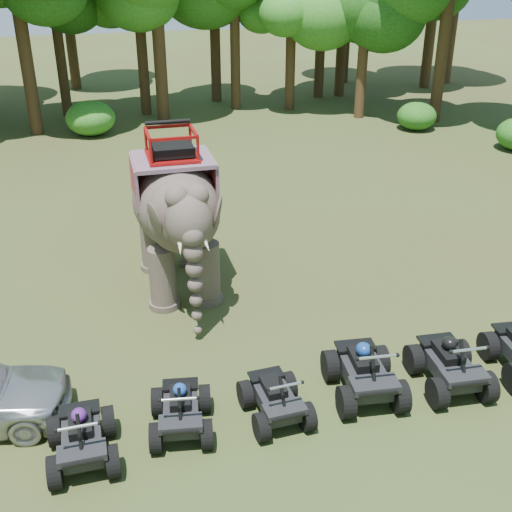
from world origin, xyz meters
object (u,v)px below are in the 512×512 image
object	(u,v)px
atv_4	(451,359)
atv_3	(365,366)
atv_2	(276,393)
atv_1	(180,405)
elephant	(176,210)
atv_0	(81,432)

from	to	relation	value
atv_4	atv_3	bearing A→B (deg)	177.78
atv_2	atv_1	bearing A→B (deg)	173.07
atv_1	atv_4	xyz separation A→B (m)	(5.54, -0.17, 0.08)
atv_2	atv_3	size ratio (longest dim) A/B	0.84
elephant	atv_0	xyz separation A→B (m)	(-2.72, -5.91, -1.53)
atv_3	atv_4	distance (m)	1.82
atv_3	atv_0	bearing A→B (deg)	-170.01
atv_0	atv_2	bearing A→B (deg)	2.43
atv_2	atv_4	xyz separation A→B (m)	(3.73, -0.03, 0.09)
atv_1	atv_4	distance (m)	5.55
atv_0	atv_2	distance (m)	3.62
atv_0	elephant	bearing A→B (deg)	65.38
atv_0	atv_4	bearing A→B (deg)	1.00
atv_3	atv_4	bearing A→B (deg)	-0.33
atv_0	atv_1	xyz separation A→B (m)	(1.81, 0.28, -0.03)
elephant	atv_0	size ratio (longest dim) A/B	3.11
atv_2	atv_3	bearing A→B (deg)	2.86
atv_4	atv_0	bearing A→B (deg)	-174.43
elephant	atv_1	size ratio (longest dim) A/B	3.25
elephant	atv_4	world-z (taller)	elephant
atv_0	atv_3	xyz separation A→B (m)	(5.54, 0.33, 0.08)
elephant	atv_3	size ratio (longest dim) A/B	2.76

